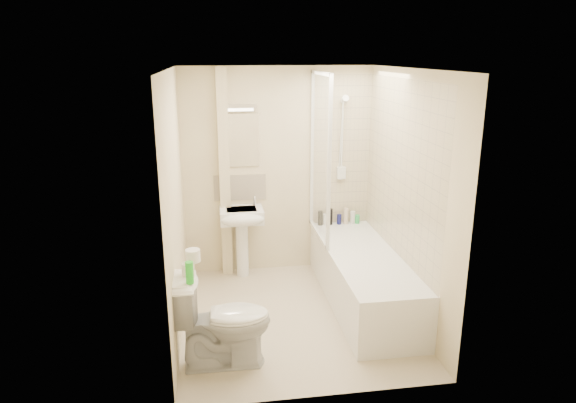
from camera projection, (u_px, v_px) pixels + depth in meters
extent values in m
plane|color=beige|center=(295.00, 316.00, 5.12)|extent=(2.50, 2.50, 0.00)
cube|color=beige|center=(278.00, 172.00, 5.97)|extent=(2.20, 0.02, 2.40)
cube|color=beige|center=(175.00, 206.00, 4.63)|extent=(0.02, 2.50, 2.40)
cube|color=beige|center=(408.00, 197.00, 4.95)|extent=(0.02, 2.50, 2.40)
cube|color=white|center=(296.00, 69.00, 4.45)|extent=(2.20, 2.50, 0.02)
cube|color=beige|center=(341.00, 151.00, 6.01)|extent=(0.70, 0.01, 1.75)
cube|color=beige|center=(400.00, 169.00, 5.07)|extent=(0.01, 2.10, 1.75)
cube|color=beige|center=(225.00, 175.00, 5.83)|extent=(0.12, 0.12, 2.40)
cube|color=beige|center=(240.00, 187.00, 5.95)|extent=(0.60, 0.02, 0.30)
cube|color=white|center=(239.00, 140.00, 5.79)|extent=(0.46, 0.01, 0.60)
cube|color=silver|center=(238.00, 108.00, 5.67)|extent=(0.42, 0.07, 0.07)
cube|color=white|center=(363.00, 278.00, 5.34)|extent=(0.70, 2.10, 0.55)
cube|color=white|center=(364.00, 259.00, 5.28)|extent=(0.56, 1.96, 0.05)
cube|color=white|center=(320.00, 157.00, 5.54)|extent=(0.01, 0.90, 1.80)
cube|color=white|center=(312.00, 150.00, 5.94)|extent=(0.04, 0.04, 1.80)
cube|color=white|center=(329.00, 166.00, 5.11)|extent=(0.04, 0.04, 1.80)
cube|color=white|center=(321.00, 73.00, 5.29)|extent=(0.04, 0.90, 0.04)
cube|color=white|center=(318.00, 234.00, 5.78)|extent=(0.04, 0.90, 0.03)
cylinder|color=white|center=(342.00, 141.00, 5.95)|extent=(0.02, 0.02, 0.90)
cylinder|color=white|center=(341.00, 178.00, 6.08)|extent=(0.05, 0.05, 0.02)
cylinder|color=white|center=(343.00, 102.00, 5.83)|extent=(0.05, 0.05, 0.02)
cylinder|color=white|center=(345.00, 99.00, 5.76)|extent=(0.08, 0.11, 0.11)
cube|color=white|center=(341.00, 173.00, 6.05)|extent=(0.10, 0.05, 0.14)
cylinder|color=white|center=(341.00, 137.00, 5.91)|extent=(0.01, 0.13, 0.84)
cylinder|color=white|center=(242.00, 249.00, 5.99)|extent=(0.14, 0.14, 0.66)
cube|color=white|center=(242.00, 215.00, 5.85)|extent=(0.49, 0.38, 0.15)
ellipsoid|color=white|center=(243.00, 220.00, 5.68)|extent=(0.49, 0.21, 0.15)
cube|color=silver|center=(241.00, 210.00, 5.83)|extent=(0.34, 0.24, 0.04)
cylinder|color=white|center=(227.00, 203.00, 5.89)|extent=(0.03, 0.03, 0.10)
cylinder|color=white|center=(254.00, 202.00, 5.94)|extent=(0.03, 0.03, 0.10)
sphere|color=white|center=(227.00, 199.00, 5.88)|extent=(0.04, 0.04, 0.04)
sphere|color=white|center=(254.00, 197.00, 5.92)|extent=(0.04, 0.04, 0.04)
cylinder|color=black|center=(320.00, 218.00, 6.12)|extent=(0.05, 0.05, 0.17)
cylinder|color=white|center=(325.00, 219.00, 6.13)|extent=(0.06, 0.06, 0.13)
cylinder|color=black|center=(330.00, 217.00, 6.13)|extent=(0.05, 0.05, 0.20)
cylinder|color=#121451|center=(339.00, 219.00, 6.16)|extent=(0.05, 0.05, 0.12)
cylinder|color=beige|center=(346.00, 216.00, 6.16)|extent=(0.06, 0.06, 0.19)
cylinder|color=silver|center=(353.00, 217.00, 6.18)|extent=(0.06, 0.06, 0.15)
cylinder|color=green|center=(357.00, 219.00, 6.19)|extent=(0.06, 0.06, 0.10)
imported|color=white|center=(223.00, 320.00, 4.25)|extent=(0.48, 0.80, 0.80)
cylinder|color=white|center=(188.00, 269.00, 4.14)|extent=(0.10, 0.10, 0.10)
cylinder|color=white|center=(193.00, 256.00, 4.15)|extent=(0.12, 0.12, 0.10)
cylinder|color=green|center=(190.00, 273.00, 3.99)|extent=(0.06, 0.06, 0.18)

